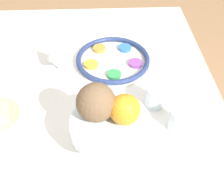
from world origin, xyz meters
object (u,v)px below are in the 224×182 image
Objects in this scene: cup_near at (155,97)px; orange_fruit at (125,109)px; cup_mid at (179,119)px; wine_glass at (55,50)px; fruit_stand at (111,128)px; coconut at (96,102)px; seder_plate at (113,60)px.

orange_fruit is at bearing -35.73° from cup_near.
cup_near is (-0.16, 0.12, -0.13)m from orange_fruit.
wine_glass is at bearing -126.19° from cup_mid.
fruit_stand is 2.76× the size of cup_mid.
coconut reaches higher than fruit_stand.
wine_glass reaches higher than cup_mid.
fruit_stand is at bearing 27.33° from wine_glass.
seder_plate is 1.36× the size of fruit_stand.
wine_glass is at bearing -148.00° from orange_fruit.
cup_mid reaches higher than seder_plate.
cup_near is at bearing -148.62° from cup_mid.
orange_fruit is 0.07m from coconut.
seder_plate is 0.26m from cup_near.
orange_fruit reaches higher than fruit_stand.
seder_plate is 2.86× the size of coconut.
cup_mid is (0.10, 0.06, 0.00)m from cup_near.
cup_near is at bearing 137.66° from fruit_stand.
coconut is at bearing -9.06° from seder_plate.
seder_plate is 0.41m from fruit_stand.
coconut is (0.34, 0.15, 0.08)m from wine_glass.
coconut is (-0.02, -0.07, 0.01)m from orange_fruit.
cup_near reaches higher than seder_plate.
wine_glass is 0.64× the size of fruit_stand.
seder_plate is 0.23m from wine_glass.
cup_near is (0.23, 0.13, 0.02)m from seder_plate.
fruit_stand is at bearing -81.83° from orange_fruit.
wine_glass is 1.76× the size of cup_mid.
coconut reaches higher than cup_mid.
wine_glass is at bearing -155.95° from coconut.
wine_glass is 0.40m from cup_near.
coconut reaches higher than wine_glass.
orange_fruit is at bearing 98.17° from fruit_stand.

